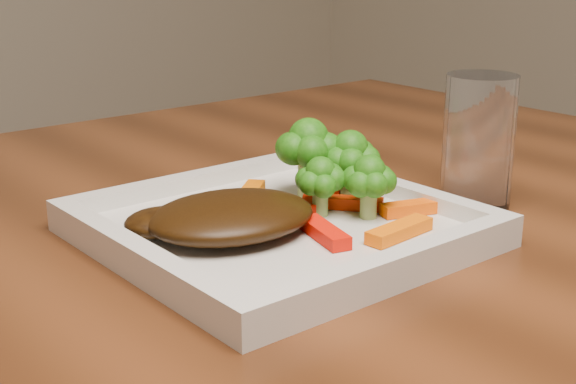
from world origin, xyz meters
TOP-DOWN VIEW (x-y plane):
  - plate at (0.10, -0.03)m, footprint 0.27×0.27m
  - steak at (0.06, -0.02)m, footprint 0.15×0.12m
  - broccoli_0 at (0.16, 0.01)m, footprint 0.09×0.09m
  - broccoli_1 at (0.19, -0.01)m, footprint 0.07×0.07m
  - broccoli_2 at (0.17, -0.06)m, footprint 0.06×0.06m
  - broccoli_3 at (0.14, -0.03)m, footprint 0.05×0.05m
  - carrot_0 at (0.15, -0.11)m, footprint 0.06×0.02m
  - carrot_1 at (0.20, -0.08)m, footprint 0.06×0.03m
  - carrot_2 at (0.11, -0.07)m, footprint 0.03×0.06m
  - carrot_3 at (0.20, 0.01)m, footprint 0.06×0.04m
  - carrot_4 at (0.12, 0.04)m, footprint 0.05×0.05m
  - carrot_5 at (0.17, -0.04)m, footprint 0.04×0.05m
  - carrot_6 at (0.15, -0.01)m, footprint 0.05×0.04m
  - drinking_glass at (0.28, -0.08)m, footprint 0.06×0.06m

SIDE VIEW (x-z plane):
  - plate at x=0.10m, z-range 0.75..0.76m
  - carrot_0 at x=0.15m, z-range 0.76..0.77m
  - carrot_1 at x=0.20m, z-range 0.76..0.77m
  - carrot_2 at x=0.11m, z-range 0.76..0.77m
  - carrot_3 at x=0.20m, z-range 0.76..0.77m
  - carrot_4 at x=0.12m, z-range 0.76..0.77m
  - carrot_5 at x=0.17m, z-range 0.76..0.77m
  - carrot_6 at x=0.15m, z-range 0.76..0.77m
  - steak at x=0.06m, z-range 0.76..0.79m
  - broccoli_2 at x=0.17m, z-range 0.76..0.82m
  - broccoli_3 at x=0.14m, z-range 0.76..0.82m
  - broccoli_1 at x=0.19m, z-range 0.76..0.83m
  - broccoli_0 at x=0.16m, z-range 0.76..0.83m
  - drinking_glass at x=0.28m, z-range 0.75..0.87m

